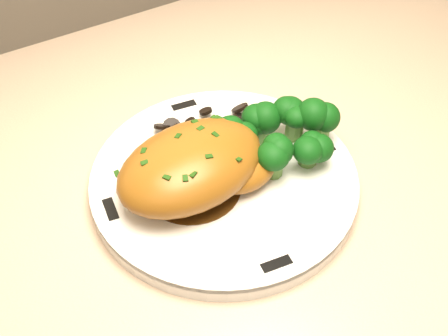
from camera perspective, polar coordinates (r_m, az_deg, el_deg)
plate at (r=0.58m, az=0.00°, el=-1.31°), size 0.34×0.34×0.02m
rim_accent_0 at (r=0.66m, az=-4.10°, el=6.36°), size 0.03×0.01×0.00m
rim_accent_1 at (r=0.55m, az=-11.45°, el=-4.14°), size 0.01×0.03×0.00m
rim_accent_2 at (r=0.51m, az=5.35°, el=-9.69°), size 0.03×0.01×0.00m
rim_accent_3 at (r=0.62m, az=10.26°, el=2.52°), size 0.01×0.03×0.00m
gravy_pool at (r=0.56m, az=-3.25°, el=-1.89°), size 0.10×0.10×0.00m
chicken_breast at (r=0.54m, az=-2.74°, el=0.18°), size 0.17×0.12×0.06m
mushroom_pile at (r=0.62m, az=-1.42°, el=3.72°), size 0.09×0.07×0.02m
broccoli_florets at (r=0.58m, az=6.04°, el=3.46°), size 0.11×0.09×0.05m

